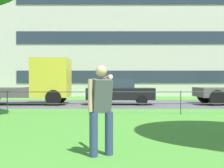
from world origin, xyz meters
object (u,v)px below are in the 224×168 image
at_px(person_thrower, 102,107).
at_px(apartment_building_background, 157,10).
at_px(flatbed_truck_center, 28,84).
at_px(car_black_right, 120,91).

relative_size(person_thrower, apartment_building_background, 0.06).
distance_m(flatbed_truck_center, apartment_building_background, 18.48).
bearing_deg(car_black_right, flatbed_truck_center, 179.20).
bearing_deg(apartment_building_background, car_black_right, -107.04).
distance_m(car_black_right, apartment_building_background, 16.52).
bearing_deg(person_thrower, flatbed_truck_center, 112.10).
relative_size(flatbed_truck_center, car_black_right, 1.82).
relative_size(person_thrower, car_black_right, 0.43).
bearing_deg(flatbed_truck_center, person_thrower, -67.90).
bearing_deg(person_thrower, apartment_building_background, 79.25).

